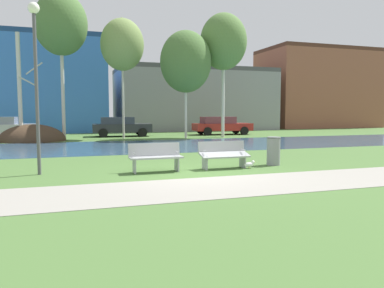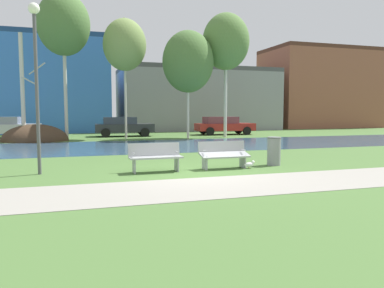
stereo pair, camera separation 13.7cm
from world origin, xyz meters
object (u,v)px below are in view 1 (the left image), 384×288
Objects in this scene: bench_right at (224,154)px; parked_hatch_third_red at (221,125)px; streetlamp at (35,59)px; parked_sedan_second_dark at (121,126)px; bench_left at (156,156)px; trash_bin at (274,150)px; seagull at (249,164)px; parked_van_nearest_silver at (1,127)px.

bench_right is 0.35× the size of parked_hatch_third_red.
streetlamp is 1.06× the size of parked_hatch_third_red.
streetlamp is 1.15× the size of parked_sedan_second_dark.
trash_bin reaches higher than bench_left.
streetlamp reaches higher than bench_left.
seagull is 0.09× the size of parked_van_nearest_silver.
parked_van_nearest_silver is 0.98× the size of parked_hatch_third_red.
parked_sedan_second_dark reaches higher than bench_right.
bench_right is at bearing -62.05° from parked_van_nearest_silver.
bench_right is 19.58m from parked_van_nearest_silver.
streetlamp is at bearing 176.85° from trash_bin.
streetlamp reaches higher than trash_bin.
parked_sedan_second_dark is at bearing 74.57° from streetlamp.
parked_sedan_second_dark is at bearing 96.76° from seagull.
streetlamp is at bearing 173.94° from bench_right.
parked_sedan_second_dark is 7.78m from parked_hatch_third_red.
trash_bin is 0.20× the size of streetlamp.
parked_sedan_second_dark is (8.01, -0.84, -0.02)m from parked_van_nearest_silver.
bench_right is 17.45m from parked_hatch_third_red.
seagull is (-1.11, -0.40, -0.37)m from trash_bin.
bench_right is 3.93× the size of seagull.
streetlamp reaches higher than seagull.
parked_hatch_third_red is at bearing 73.65° from trash_bin.
parked_hatch_third_red is (7.77, -0.30, -0.00)m from parked_sedan_second_dark.
parked_van_nearest_silver is at bearing 174.00° from parked_sedan_second_dark.
seagull is 0.10× the size of parked_sedan_second_dark.
streetlamp is (-3.32, 0.59, 2.83)m from bench_left.
trash_bin is at bearing 2.46° from bench_left.
seagull is 17.38m from parked_hatch_third_red.
streetlamp is 16.66m from parked_sedan_second_dark.
bench_left is 4.40m from streetlamp.
trash_bin is 0.23× the size of parked_sedan_second_dark.
streetlamp is at bearing 172.75° from seagull.
trash_bin is 16.57m from parked_sedan_second_dark.
seagull is 16.80m from parked_sedan_second_dark.
parked_van_nearest_silver is at bearing 111.89° from bench_left.
parked_sedan_second_dark reaches higher than trash_bin.
parked_hatch_third_red is at bearing 67.76° from bench_right.
parked_van_nearest_silver reaches higher than parked_sedan_second_dark.
parked_sedan_second_dark is (-1.17, 16.46, 0.28)m from bench_right.
parked_hatch_third_red reaches higher than seagull.
trash_bin is 7.98m from streetlamp.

